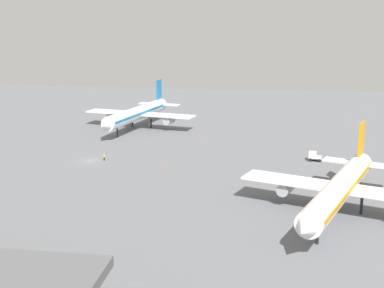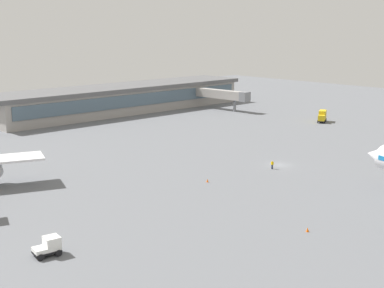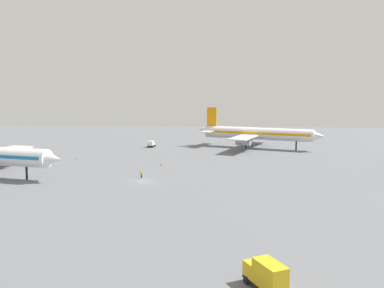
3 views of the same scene
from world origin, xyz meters
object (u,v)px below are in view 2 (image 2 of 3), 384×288
at_px(baggage_tug, 49,246).
at_px(safety_cone_near_gate, 307,230).
at_px(catering_truck, 322,116).
at_px(ground_crew_worker, 272,165).
at_px(safety_cone_mid_apron, 207,180).

relative_size(baggage_tug, safety_cone_near_gate, 5.74).
xyz_separation_m(baggage_tug, safety_cone_near_gate, (-29.49, 17.03, -0.86)).
xyz_separation_m(catering_truck, ground_crew_worker, (52.48, 23.61, -0.85)).
distance_m(baggage_tug, ground_crew_worker, 52.68).
bearing_deg(catering_truck, safety_cone_near_gate, 4.44).
xyz_separation_m(baggage_tug, ground_crew_worker, (-52.18, -7.24, -0.31)).
distance_m(baggage_tug, catering_truck, 109.11).
bearing_deg(baggage_tug, catering_truck, 24.74).
distance_m(safety_cone_near_gate, safety_cone_mid_apron, 27.30).
xyz_separation_m(ground_crew_worker, safety_cone_near_gate, (22.69, 24.27, -0.55)).
height_order(ground_crew_worker, safety_cone_near_gate, ground_crew_worker).
bearing_deg(safety_cone_mid_apron, ground_crew_worker, 172.32).
height_order(safety_cone_near_gate, safety_cone_mid_apron, same).
height_order(ground_crew_worker, safety_cone_mid_apron, ground_crew_worker).
distance_m(catering_truck, ground_crew_worker, 57.55).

